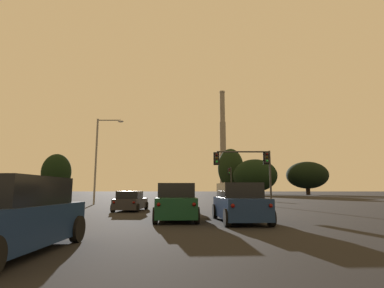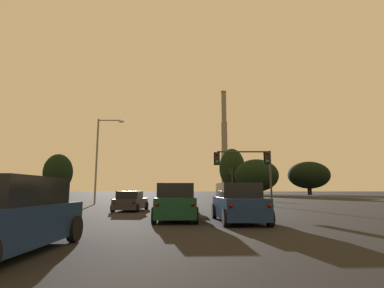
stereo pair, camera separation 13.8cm
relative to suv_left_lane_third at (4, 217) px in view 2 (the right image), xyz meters
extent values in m
cube|color=navy|center=(0.00, -0.03, -0.21)|extent=(2.03, 4.84, 0.95)
cube|color=black|center=(0.00, 0.09, 0.61)|extent=(1.84, 2.84, 0.70)
cylinder|color=black|center=(-0.90, 1.91, -0.52)|extent=(0.24, 0.76, 0.76)
cylinder|color=black|center=(0.98, 1.87, -0.52)|extent=(0.24, 0.76, 0.76)
cube|color=#232328|center=(3.43, 14.53, -0.37)|extent=(1.90, 4.64, 0.70)
cube|color=black|center=(3.43, 14.76, 0.25)|extent=(1.67, 2.23, 0.55)
cylinder|color=black|center=(2.51, 16.41, -0.58)|extent=(0.23, 0.64, 0.64)
cylinder|color=black|center=(4.27, 16.45, -0.58)|extent=(0.23, 0.64, 0.64)
cylinder|color=black|center=(2.59, 12.61, -0.58)|extent=(0.23, 0.64, 0.64)
cylinder|color=black|center=(4.35, 12.65, -0.58)|extent=(0.23, 0.64, 0.64)
sphere|color=#500705|center=(2.76, 12.19, -0.22)|extent=(0.17, 0.17, 0.17)
sphere|color=#500705|center=(4.20, 12.23, -0.22)|extent=(0.17, 0.17, 0.17)
cube|color=#232328|center=(-0.06, 15.34, -0.37)|extent=(1.91, 4.08, 0.72)
cube|color=black|center=(-0.08, 14.94, 0.26)|extent=(1.65, 1.97, 0.55)
cylinder|color=black|center=(-0.82, 17.00, -0.60)|extent=(0.25, 0.61, 0.60)
cylinder|color=black|center=(0.86, 16.92, -0.60)|extent=(0.25, 0.61, 0.60)
cylinder|color=black|center=(-0.98, 13.76, -0.60)|extent=(0.25, 0.61, 0.60)
cylinder|color=black|center=(0.70, 13.68, -0.60)|extent=(0.25, 0.61, 0.60)
sphere|color=#500705|center=(-0.84, 13.36, -0.21)|extent=(0.17, 0.17, 0.17)
sphere|color=#500705|center=(0.52, 13.29, -0.21)|extent=(0.17, 0.17, 0.17)
cube|color=navy|center=(6.73, 7.43, -0.21)|extent=(2.15, 4.89, 0.95)
cube|color=black|center=(6.72, 7.55, 0.61)|extent=(1.92, 2.88, 0.70)
cylinder|color=black|center=(5.69, 9.31, -0.52)|extent=(0.26, 0.77, 0.76)
cylinder|color=black|center=(7.57, 9.40, -0.52)|extent=(0.26, 0.77, 0.76)
cylinder|color=black|center=(5.88, 5.46, -0.52)|extent=(0.26, 0.77, 0.76)
cylinder|color=black|center=(7.76, 5.56, -0.52)|extent=(0.26, 0.77, 0.76)
sphere|color=#500705|center=(6.07, 4.98, 0.00)|extent=(0.17, 0.17, 0.17)
sphere|color=#500705|center=(7.62, 5.05, 0.00)|extent=(0.17, 0.17, 0.17)
cube|color=#0F3823|center=(3.62, 8.46, -0.21)|extent=(2.16, 4.89, 0.95)
cube|color=black|center=(3.61, 8.58, 0.61)|extent=(1.92, 2.88, 0.70)
cylinder|color=black|center=(2.59, 10.34, -0.52)|extent=(0.26, 0.77, 0.76)
cylinder|color=black|center=(4.46, 10.43, -0.52)|extent=(0.26, 0.77, 0.76)
cylinder|color=black|center=(2.78, 6.49, -0.52)|extent=(0.26, 0.77, 0.76)
cylinder|color=black|center=(4.65, 6.59, -0.52)|extent=(0.26, 0.77, 0.76)
sphere|color=#500705|center=(2.96, 6.01, 0.00)|extent=(0.17, 0.17, 0.17)
sphere|color=#500705|center=(4.52, 6.08, 0.00)|extent=(0.17, 0.17, 0.17)
cylinder|color=#2D2D30|center=(11.83, 47.68, 1.91)|extent=(0.18, 0.18, 5.62)
cylinder|color=black|center=(11.83, 47.68, -0.85)|extent=(0.40, 0.40, 0.10)
cube|color=black|center=(11.54, 47.68, 4.05)|extent=(0.34, 0.34, 1.04)
cube|color=black|center=(11.54, 47.86, 4.05)|extent=(0.58, 0.03, 1.25)
sphere|color=#320504|center=(11.54, 47.49, 4.37)|extent=(0.22, 0.22, 0.22)
sphere|color=#352604|center=(11.54, 47.49, 4.05)|extent=(0.22, 0.22, 0.22)
sphere|color=green|center=(11.54, 47.49, 3.73)|extent=(0.22, 0.22, 0.22)
cylinder|color=#2D2D30|center=(11.91, 20.99, 1.72)|extent=(0.18, 0.18, 5.23)
cylinder|color=black|center=(11.91, 20.99, -0.85)|extent=(0.40, 0.40, 0.10)
cube|color=black|center=(11.62, 20.99, 3.66)|extent=(0.34, 0.34, 1.04)
cube|color=black|center=(11.62, 21.17, 3.66)|extent=(0.58, 0.03, 1.25)
sphere|color=#320504|center=(11.62, 20.80, 3.98)|extent=(0.22, 0.22, 0.22)
sphere|color=#352604|center=(11.62, 20.80, 3.66)|extent=(0.22, 0.22, 0.22)
sphere|color=green|center=(11.62, 20.80, 3.34)|extent=(0.22, 0.22, 0.22)
cylinder|color=#2D2D30|center=(9.38, 20.99, 4.23)|extent=(5.05, 0.14, 0.14)
sphere|color=#2D2D30|center=(11.91, 20.99, 4.23)|extent=(0.18, 0.18, 0.18)
cube|color=black|center=(6.86, 20.99, 3.59)|extent=(0.34, 0.34, 1.04)
cube|color=black|center=(6.86, 21.17, 3.59)|extent=(0.58, 0.03, 1.25)
sphere|color=#320504|center=(6.86, 20.80, 3.91)|extent=(0.22, 0.22, 0.22)
sphere|color=#352604|center=(6.86, 20.80, 3.59)|extent=(0.22, 0.22, 0.22)
sphere|color=green|center=(6.86, 20.80, 3.27)|extent=(0.22, 0.22, 0.22)
cylinder|color=slate|center=(-5.85, 24.91, 3.74)|extent=(0.20, 0.20, 9.28)
cylinder|color=slate|center=(-4.59, 24.91, 8.23)|extent=(2.53, 0.12, 0.12)
sphere|color=slate|center=(-5.85, 24.91, 8.23)|extent=(0.20, 0.20, 0.20)
ellipsoid|color=silver|center=(-3.32, 24.91, 8.11)|extent=(0.64, 0.36, 0.26)
cylinder|color=slate|center=(20.19, 135.62, 0.60)|extent=(5.31, 5.31, 3.00)
cylinder|color=gray|center=(20.19, 135.62, 9.94)|extent=(3.32, 3.32, 15.68)
cylinder|color=gray|center=(20.19, 135.62, 25.62)|extent=(2.86, 2.86, 15.68)
cylinder|color=gray|center=(20.19, 135.62, 41.30)|extent=(2.39, 2.39, 15.68)
cylinder|color=gray|center=(20.19, 135.62, 48.79)|extent=(2.68, 2.68, 0.70)
cylinder|color=black|center=(23.30, 80.29, 0.20)|extent=(1.28, 1.28, 2.19)
ellipsoid|color=black|center=(23.30, 80.29, 4.82)|extent=(12.77, 11.49, 9.41)
cylinder|color=black|center=(-37.56, 86.66, 0.44)|extent=(0.90, 0.90, 2.68)
ellipsoid|color=black|center=(-37.56, 86.66, 6.09)|extent=(8.97, 8.07, 11.48)
cylinder|color=black|center=(17.46, 89.50, 1.00)|extent=(0.83, 0.83, 3.80)
ellipsoid|color=black|center=(17.46, 89.50, 7.62)|extent=(8.31, 7.48, 12.57)
cylinder|color=black|center=(40.45, 85.09, 0.57)|extent=(1.26, 1.26, 2.93)
ellipsoid|color=black|center=(40.45, 85.09, 5.14)|extent=(12.65, 11.38, 8.28)
camera|label=1|loc=(4.35, -7.32, 0.63)|focal=28.00mm
camera|label=2|loc=(4.48, -7.32, 0.63)|focal=28.00mm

